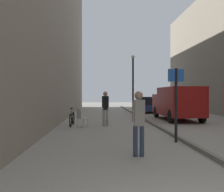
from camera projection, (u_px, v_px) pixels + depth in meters
name	position (u px, v px, depth m)	size (l,w,h in m)	color
ground_plane	(124.00, 125.00, 14.23)	(80.00, 80.00, 0.00)	gray
kerb_strip	(153.00, 124.00, 14.31)	(0.16, 40.00, 0.12)	slate
pedestrian_main_foreground	(139.00, 119.00, 6.98)	(0.35, 0.23, 1.77)	#2D3851
pedestrian_mid_block	(105.00, 106.00, 13.70)	(0.37, 0.24, 1.84)	gray
delivery_van	(177.00, 102.00, 16.83)	(2.11, 5.28, 2.14)	maroon
parked_car	(147.00, 105.00, 24.08)	(1.85, 4.21, 1.45)	navy
street_sign_post	(176.00, 98.00, 9.05)	(0.60, 0.13, 2.60)	black
lamp_post	(133.00, 81.00, 20.09)	(0.28, 0.28, 4.76)	black
bicycle_leaning	(72.00, 119.00, 13.71)	(0.11, 1.77, 0.98)	black
cafe_chair_near_window	(81.00, 117.00, 13.08)	(0.61, 0.61, 0.94)	#B7B2A8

